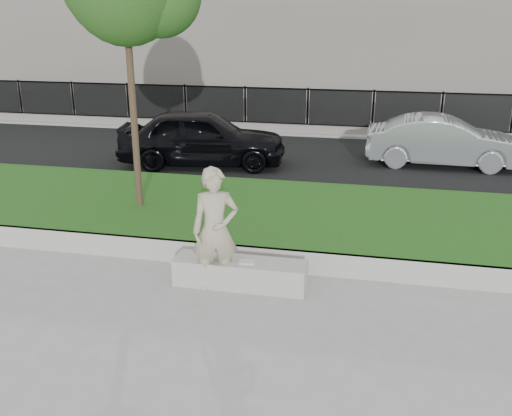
% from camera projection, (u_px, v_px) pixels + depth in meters
% --- Properties ---
extents(ground, '(90.00, 90.00, 0.00)m').
position_uv_depth(ground, '(246.00, 298.00, 8.63)').
color(ground, gray).
rests_on(ground, ground).
extents(grass_bank, '(34.00, 4.00, 0.40)m').
position_uv_depth(grass_bank, '(280.00, 219.00, 11.33)').
color(grass_bank, '#14370D').
rests_on(grass_bank, ground).
extents(grass_kerb, '(34.00, 0.08, 0.40)m').
position_uv_depth(grass_kerb, '(260.00, 258.00, 9.52)').
color(grass_kerb, '#A4A199').
rests_on(grass_kerb, ground).
extents(street, '(34.00, 7.00, 0.04)m').
position_uv_depth(street, '(312.00, 160.00, 16.47)').
color(street, black).
rests_on(street, ground).
extents(far_pavement, '(34.00, 3.00, 0.12)m').
position_uv_depth(far_pavement, '(327.00, 128.00, 20.61)').
color(far_pavement, gray).
rests_on(far_pavement, ground).
extents(iron_fence, '(32.00, 0.30, 1.50)m').
position_uv_depth(iron_fence, '(325.00, 120.00, 19.53)').
color(iron_fence, slate).
rests_on(iron_fence, far_pavement).
extents(stone_bench, '(2.09, 0.52, 0.43)m').
position_uv_depth(stone_bench, '(240.00, 273.00, 8.97)').
color(stone_bench, '#A4A199').
rests_on(stone_bench, ground).
extents(man, '(0.83, 0.68, 1.95)m').
position_uv_depth(man, '(215.00, 230.00, 8.65)').
color(man, tan).
rests_on(man, ground).
extents(book, '(0.25, 0.19, 0.03)m').
position_uv_depth(book, '(247.00, 262.00, 8.82)').
color(book, beige).
rests_on(book, stone_bench).
extents(car_dark, '(4.77, 2.51, 1.55)m').
position_uv_depth(car_dark, '(202.00, 138.00, 15.61)').
color(car_dark, black).
rests_on(car_dark, street).
extents(car_silver, '(4.14, 1.49, 1.36)m').
position_uv_depth(car_silver, '(443.00, 141.00, 15.59)').
color(car_silver, '#9FA4A8').
rests_on(car_silver, street).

